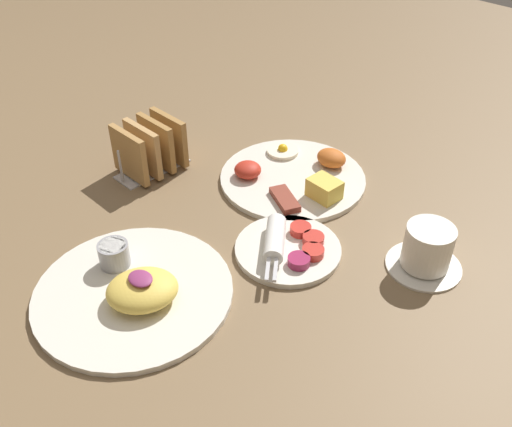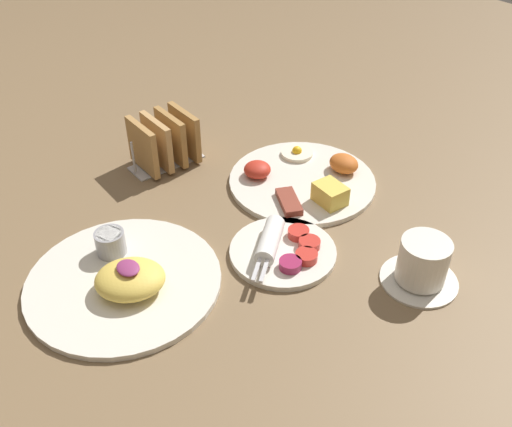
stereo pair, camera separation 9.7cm
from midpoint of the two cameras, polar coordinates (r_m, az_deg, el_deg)
name	(u,v)px [view 2 (the right image)]	position (r m, az deg, el deg)	size (l,w,h in m)	color
ground_plane	(210,216)	(1.01, -1.86, -0.39)	(3.00, 3.00, 0.00)	brown
plate_breakfast	(304,179)	(1.10, 7.39, 3.35)	(0.28, 0.28, 0.05)	silver
plate_condiments	(283,249)	(0.93, 5.69, -3.70)	(0.17, 0.18, 0.04)	silver
plate_foreground	(125,278)	(0.89, -9.98, -6.46)	(0.30, 0.30, 0.06)	silver
toast_rack	(164,142)	(1.14, -6.75, 7.04)	(0.10, 0.15, 0.10)	#B7B7BC
coffee_cup	(422,264)	(0.91, 19.28, -4.92)	(0.12, 0.12, 0.08)	silver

